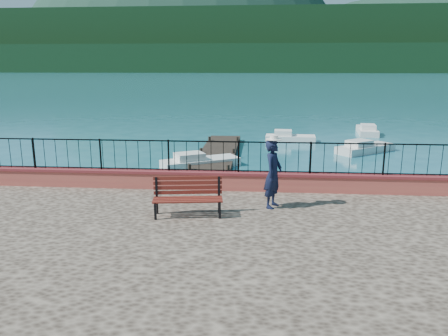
% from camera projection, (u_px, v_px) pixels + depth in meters
% --- Properties ---
extents(ground, '(2000.00, 2000.00, 0.00)m').
position_uv_depth(ground, '(242.00, 281.00, 10.43)').
color(ground, '#19596B').
rests_on(ground, ground).
extents(parapet, '(28.00, 0.46, 0.58)m').
position_uv_depth(parapet, '(248.00, 181.00, 13.67)').
color(parapet, '#B95342').
rests_on(parapet, promenade).
extents(railing, '(27.00, 0.05, 0.95)m').
position_uv_depth(railing, '(248.00, 157.00, 13.50)').
color(railing, black).
rests_on(railing, parapet).
extents(dock, '(2.00, 16.00, 0.30)m').
position_uv_depth(dock, '(213.00, 163.00, 22.19)').
color(dock, '#2D231C').
rests_on(dock, ground).
extents(far_forest, '(900.00, 60.00, 18.00)m').
position_uv_depth(far_forest, '(261.00, 59.00, 299.23)').
color(far_forest, black).
rests_on(far_forest, ground).
extents(foothills, '(900.00, 120.00, 44.00)m').
position_uv_depth(foothills, '(262.00, 43.00, 354.41)').
color(foothills, black).
rests_on(foothills, ground).
extents(companion_hill, '(448.00, 384.00, 180.00)m').
position_uv_depth(companion_hill, '(441.00, 69.00, 535.46)').
color(companion_hill, '#142D23').
rests_on(companion_hill, ground).
extents(park_bench, '(1.86, 0.83, 1.00)m').
position_uv_depth(park_bench, '(188.00, 205.00, 11.34)').
color(park_bench, black).
rests_on(park_bench, promenade).
extents(person, '(0.67, 0.81, 1.89)m').
position_uv_depth(person, '(273.00, 174.00, 11.88)').
color(person, black).
rests_on(person, promenade).
extents(hat, '(0.44, 0.44, 0.12)m').
position_uv_depth(hat, '(274.00, 137.00, 11.65)').
color(hat, white).
rests_on(hat, person).
extents(boat_0, '(4.05, 3.09, 0.80)m').
position_uv_depth(boat_0, '(201.00, 159.00, 21.98)').
color(boat_0, silver).
rests_on(boat_0, ground).
extents(boat_2, '(3.84, 3.36, 0.80)m').
position_uv_depth(boat_2, '(366.00, 146.00, 25.69)').
color(boat_2, silver).
rests_on(boat_2, ground).
extents(boat_4, '(3.36, 1.51, 0.80)m').
position_uv_depth(boat_4, '(290.00, 136.00, 29.24)').
color(boat_4, white).
rests_on(boat_4, ground).
extents(boat_5, '(1.77, 4.01, 0.80)m').
position_uv_depth(boat_5, '(367.00, 128.00, 32.64)').
color(boat_5, silver).
rests_on(boat_5, ground).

